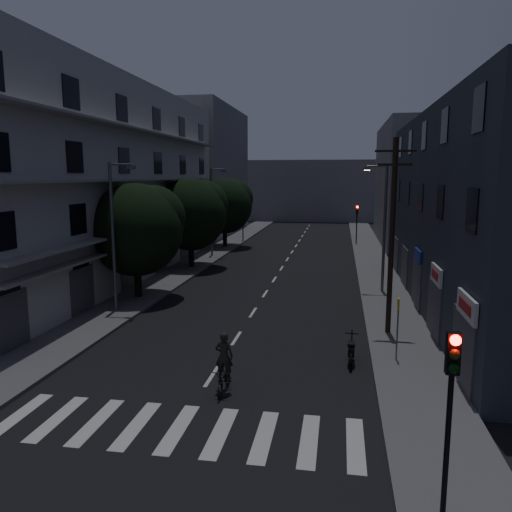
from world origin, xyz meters
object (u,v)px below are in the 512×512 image
(bus_stop_sign, at_px, (398,317))
(cyclist, at_px, (224,372))
(utility_pole, at_px, (392,233))
(traffic_signal_near, at_px, (451,386))
(motorcycle, at_px, (351,352))

(bus_stop_sign, xyz_separation_m, cyclist, (-6.19, -3.86, -1.15))
(utility_pole, height_order, bus_stop_sign, utility_pole)
(traffic_signal_near, distance_m, cyclist, 8.65)
(motorcycle, bearing_deg, utility_pole, 68.09)
(traffic_signal_near, distance_m, utility_pole, 13.12)
(utility_pole, bearing_deg, motorcycle, -114.02)
(utility_pole, bearing_deg, traffic_signal_near, -89.87)
(traffic_signal_near, bearing_deg, utility_pole, 90.13)
(traffic_signal_near, relative_size, bus_stop_sign, 1.62)
(traffic_signal_near, height_order, motorcycle, traffic_signal_near)
(traffic_signal_near, xyz_separation_m, motorcycle, (-1.81, 8.99, -2.61))
(traffic_signal_near, distance_m, motorcycle, 9.54)
(motorcycle, bearing_deg, traffic_signal_near, -76.49)
(traffic_signal_near, height_order, bus_stop_sign, traffic_signal_near)
(utility_pole, height_order, motorcycle, utility_pole)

